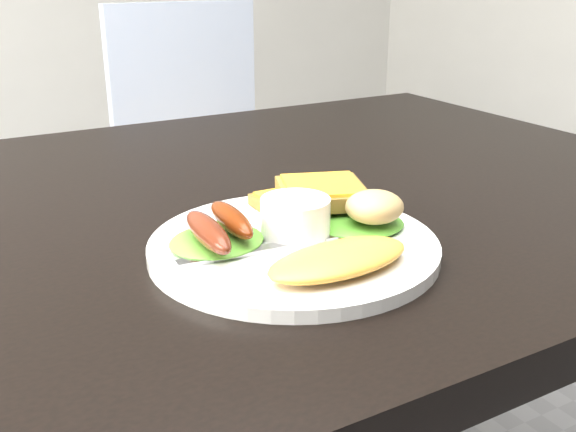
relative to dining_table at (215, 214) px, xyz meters
name	(u,v)px	position (x,y,z in m)	size (l,w,h in m)	color
dining_table	(215,214)	(0.00, 0.00, 0.00)	(1.20, 0.80, 0.04)	black
dining_chair	(216,201)	(0.34, 0.78, -0.28)	(0.38, 0.38, 0.05)	tan
person	(129,110)	(0.16, 0.85, -0.05)	(0.49, 0.33, 1.36)	navy
plate	(294,246)	(0.00, -0.18, 0.03)	(0.26, 0.26, 0.01)	white
lettuce_left	(217,241)	(-0.06, -0.15, 0.04)	(0.09, 0.08, 0.01)	#42891D
lettuce_right	(358,223)	(0.07, -0.18, 0.04)	(0.09, 0.08, 0.01)	#3FA21C
omelette	(339,259)	(0.00, -0.25, 0.04)	(0.13, 0.06, 0.02)	gold
sausage_a	(208,232)	(-0.08, -0.16, 0.05)	(0.02, 0.09, 0.02)	#5E2712
sausage_b	(231,219)	(-0.05, -0.15, 0.05)	(0.02, 0.09, 0.02)	maroon
ramekin	(295,218)	(0.01, -0.17, 0.05)	(0.06, 0.06, 0.04)	white
toast_a	(291,203)	(0.04, -0.10, 0.04)	(0.07, 0.07, 0.01)	brown
toast_b	(322,193)	(0.06, -0.13, 0.05)	(0.08, 0.08, 0.01)	olive
potato_salad	(374,207)	(0.08, -0.19, 0.06)	(0.06, 0.05, 0.03)	#C6B88B
fork	(260,250)	(-0.04, -0.18, 0.03)	(0.15, 0.01, 0.00)	#ADAFB7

